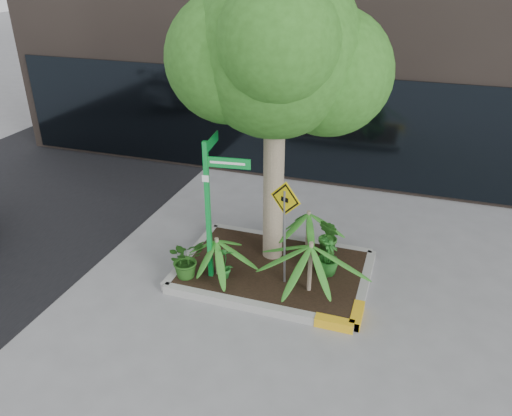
% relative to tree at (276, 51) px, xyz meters
% --- Properties ---
extents(ground, '(80.00, 80.00, 0.00)m').
position_rel_tree_xyz_m(ground, '(-0.05, -0.71, -3.80)').
color(ground, gray).
rests_on(ground, ground).
extents(planter, '(3.35, 2.36, 0.15)m').
position_rel_tree_xyz_m(planter, '(0.18, -0.43, -3.70)').
color(planter, '#9E9E99').
rests_on(planter, ground).
extents(tree, '(3.47, 3.08, 5.20)m').
position_rel_tree_xyz_m(tree, '(0.00, 0.00, 0.00)').
color(tree, tan).
rests_on(tree, ground).
extents(palm_front, '(1.02, 1.02, 1.13)m').
position_rel_tree_xyz_m(palm_front, '(0.89, -0.88, -2.80)').
color(palm_front, tan).
rests_on(palm_front, ground).
extents(palm_left, '(0.80, 0.80, 0.88)m').
position_rel_tree_xyz_m(palm_left, '(-0.72, -0.92, -2.99)').
color(palm_left, tan).
rests_on(palm_left, ground).
extents(palm_back, '(0.84, 0.84, 0.93)m').
position_rel_tree_xyz_m(palm_back, '(0.54, 0.49, -2.96)').
color(palm_back, tan).
rests_on(palm_back, ground).
extents(shrub_a, '(0.84, 0.84, 0.69)m').
position_rel_tree_xyz_m(shrub_a, '(-1.20, -1.15, -3.30)').
color(shrub_a, '#215117').
rests_on(shrub_a, planter).
extents(shrub_b, '(0.47, 0.47, 0.70)m').
position_rel_tree_xyz_m(shrub_b, '(1.08, -0.31, -3.30)').
color(shrub_b, '#1D5D1C').
rests_on(shrub_b, planter).
extents(shrub_c, '(0.37, 0.37, 0.63)m').
position_rel_tree_xyz_m(shrub_c, '(-0.54, -0.99, -3.33)').
color(shrub_c, '#227026').
rests_on(shrub_c, planter).
extents(shrub_d, '(0.61, 0.61, 0.79)m').
position_rel_tree_xyz_m(shrub_d, '(0.99, 0.26, -3.25)').
color(shrub_d, '#215619').
rests_on(shrub_d, planter).
extents(street_sign_post, '(0.81, 0.76, 2.59)m').
position_rel_tree_xyz_m(street_sign_post, '(-0.77, -0.95, -2.20)').
color(street_sign_post, '#0D9936').
rests_on(street_sign_post, ground).
extents(cattle_sign, '(0.54, 0.23, 1.87)m').
position_rel_tree_xyz_m(cattle_sign, '(0.44, -0.82, -2.38)').
color(cattle_sign, slate).
rests_on(cattle_sign, ground).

